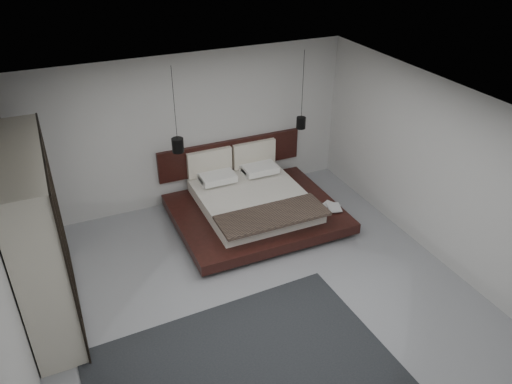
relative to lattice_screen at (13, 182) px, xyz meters
name	(u,v)px	position (x,y,z in m)	size (l,w,h in m)	color
floor	(257,294)	(2.95, -2.45, -1.30)	(6.00, 6.00, 0.00)	gray
ceiling	(257,113)	(2.95, -2.45, 1.50)	(6.00, 6.00, 0.00)	white
wall_back	(189,131)	(2.95, 0.55, 0.10)	(6.00, 6.00, 0.00)	beige
wall_left	(11,272)	(-0.05, -2.45, 0.10)	(6.00, 6.00, 0.00)	beige
wall_right	(435,170)	(5.95, -2.45, 0.10)	(6.00, 6.00, 0.00)	beige
lattice_screen	(13,182)	(0.00, 0.00, 0.00)	(0.05, 0.90, 2.60)	black
bed	(253,203)	(3.72, -0.54, -1.01)	(2.83, 2.41, 1.09)	black
book_lower	(328,208)	(4.88, -1.21, -1.02)	(0.21, 0.29, 0.03)	#99724C
book_upper	(328,208)	(4.86, -1.24, -1.00)	(0.23, 0.31, 0.02)	#99724C
pendant_left	(178,145)	(2.56, -0.09, 0.17)	(0.20, 0.20, 1.46)	black
pendant_right	(301,123)	(4.88, -0.09, 0.18)	(0.17, 0.17, 1.43)	black
wardrobe	(38,237)	(0.25, -1.56, -0.09)	(0.59, 2.48, 2.43)	beige
rug	(247,378)	(2.23, -3.77, -1.29)	(3.61, 2.58, 0.02)	black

